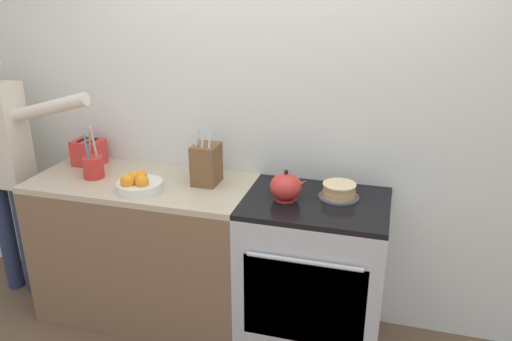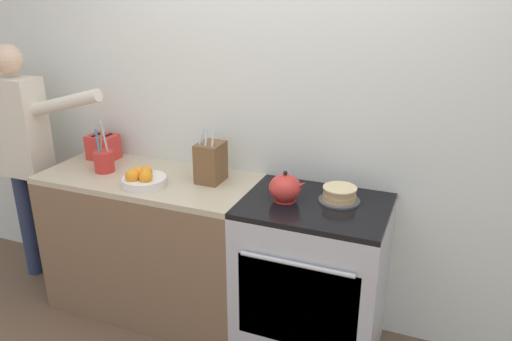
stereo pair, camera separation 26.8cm
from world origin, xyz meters
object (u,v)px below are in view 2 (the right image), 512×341
Objects in this scene: toaster at (103,147)px; knife_block at (211,162)px; tea_kettle at (285,188)px; fruit_bowl at (143,179)px; person_baker at (24,146)px; stove_range at (312,278)px; layer_cake at (340,195)px; utensil_crock at (104,161)px.

knife_block is at bearing -6.06° from toaster.
tea_kettle is 0.83× the size of fruit_bowl.
stove_range is at bearing -2.05° from person_baker.
tea_kettle reaches higher than layer_cake.
utensil_crock is (-0.68, -0.10, -0.05)m from knife_block.
knife_block is 1.28× the size of fruit_bowl.
utensil_crock reaches higher than fruit_bowl.
stove_range is at bearing 7.96° from tea_kettle.
fruit_bowl reaches higher than layer_cake.
person_baker is (-2.02, 0.01, 0.53)m from stove_range.
toaster is at bearing 128.78° from utensil_crock.
fruit_bowl is (-0.33, -0.21, -0.08)m from knife_block.
stove_range is 0.52m from layer_cake.
utensil_crock is at bearing 162.90° from fruit_bowl.
fruit_bowl is (-1.10, -0.21, 0.00)m from layer_cake.
stove_range is at bearing -6.91° from knife_block.
layer_cake is 0.87× the size of fruit_bowl.
fruit_bowl is at bearing -9.62° from person_baker.
utensil_crock is 1.29× the size of fruit_bowl.
fruit_bowl is (0.35, -0.11, -0.03)m from utensil_crock.
tea_kettle reaches higher than toaster.
person_baker reaches higher than layer_cake.
person_baker is at bearing 179.04° from tea_kettle.
toaster is at bearing 173.57° from stove_range.
stove_range is at bearing -6.43° from toaster.
layer_cake is at bearing 19.62° from tea_kettle.
knife_block reaches higher than layer_cake.
fruit_bowl is at bearing -147.11° from knife_block.
stove_range is 0.56m from tea_kettle.
layer_cake is at bearing 3.92° from utensil_crock.
utensil_crock is 0.25m from toaster.
stove_range is at bearing -146.32° from layer_cake.
person_baker is (-2.13, -0.07, 0.03)m from layer_cake.
toaster is (-1.61, 0.09, 0.04)m from layer_cake.
toaster reaches higher than fruit_bowl.
layer_cake is at bearing 33.68° from stove_range.
stove_range is 2.82× the size of knife_block.
stove_range is 1.60m from toaster.
knife_block reaches higher than toaster.
stove_range is 2.82× the size of utensil_crock.
toaster is at bearing 15.04° from person_baker.
tea_kettle is at bearing -8.15° from toaster.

